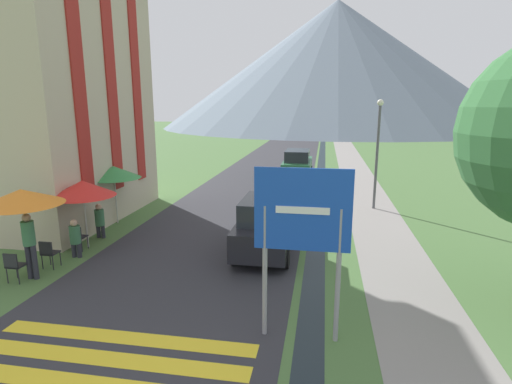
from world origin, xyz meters
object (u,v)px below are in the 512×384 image
parked_car_near (266,225)px  streetlamp (378,145)px  cafe_umbrella_front_orange (21,197)px  cafe_chair_near_left (49,252)px  road_sign (302,227)px  person_standing_terrace (29,241)px  hotel_building (51,76)px  parked_car_far (297,164)px  cafe_chair_middle (78,236)px  person_seated_far (100,219)px  cafe_umbrella_middle_red (83,188)px  cafe_umbrella_rear_green (114,172)px  person_seated_near (75,236)px  cafe_chair_nearest (14,264)px

parked_car_near → streetlamp: (4.09, 6.32, 2.01)m
cafe_umbrella_front_orange → cafe_chair_near_left: bearing=71.4°
parked_car_near → cafe_chair_near_left: parked_car_near is taller
road_sign → person_standing_terrace: (-7.37, 1.60, -1.28)m
hotel_building → streetlamp: bearing=15.5°
parked_car_far → person_standing_terrace: (-6.09, -16.48, 0.17)m
road_sign → cafe_chair_middle: bearing=153.2°
person_standing_terrace → person_seated_far: size_ratio=1.48×
cafe_umbrella_middle_red → person_seated_far: (-0.09, 0.96, -1.32)m
parked_car_near → streetlamp: streetlamp is taller
cafe_umbrella_rear_green → person_seated_far: (0.33, -1.80, -1.37)m
cafe_umbrella_rear_green → cafe_chair_middle: bearing=-83.9°
cafe_umbrella_front_orange → person_seated_near: size_ratio=2.01×
cafe_umbrella_middle_red → streetlamp: size_ratio=0.47×
hotel_building → cafe_umbrella_rear_green: hotel_building is taller
cafe_umbrella_middle_red → cafe_umbrella_front_orange: bearing=-96.3°
cafe_chair_middle → person_seated_far: (0.00, 1.33, 0.18)m
person_seated_far → streetlamp: bearing=30.3°
road_sign → person_seated_near: bearing=155.7°
parked_car_far → person_standing_terrace: bearing=-110.3°
hotel_building → person_standing_terrace: bearing=-62.3°
road_sign → cafe_umbrella_middle_red: 8.39m
cafe_chair_middle → cafe_umbrella_middle_red: (0.09, 0.37, 1.50)m
cafe_umbrella_middle_red → cafe_umbrella_rear_green: 2.79m
cafe_umbrella_rear_green → person_seated_far: 2.29m
cafe_chair_near_left → cafe_umbrella_rear_green: (-0.35, 4.57, 1.55)m
person_seated_far → streetlamp: size_ratio=0.26×
streetlamp → cafe_umbrella_front_orange: bearing=-138.1°
road_sign → cafe_umbrella_middle_red: size_ratio=1.55×
hotel_building → person_seated_far: (2.98, -2.27, -5.07)m
hotel_building → cafe_chair_middle: hotel_building is taller
road_sign → person_standing_terrace: size_ratio=1.91×
person_seated_far → road_sign: bearing=-34.4°
parked_car_far → cafe_umbrella_front_orange: size_ratio=1.77×
cafe_umbrella_rear_green → person_standing_terrace: cafe_umbrella_rear_green is taller
hotel_building → streetlamp: size_ratio=2.18×
hotel_building → cafe_chair_near_left: hotel_building is taller
person_seated_near → streetlamp: size_ratio=0.25×
cafe_chair_middle → streetlamp: 12.65m
person_seated_near → parked_car_far: bearing=68.5°
cafe_umbrella_middle_red → cafe_chair_nearest: bearing=-97.3°
cafe_chair_nearest → cafe_umbrella_front_orange: 1.80m
streetlamp → cafe_chair_middle: bearing=-144.4°
cafe_chair_nearest → cafe_umbrella_front_orange: bearing=49.4°
person_seated_far → hotel_building: bearing=142.7°
streetlamp → hotel_building: bearing=-164.5°
cafe_chair_nearest → person_seated_far: bearing=58.0°
cafe_chair_near_left → person_seated_near: bearing=92.5°
hotel_building → cafe_umbrella_rear_green: bearing=-10.2°
road_sign → person_seated_near: road_sign is taller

